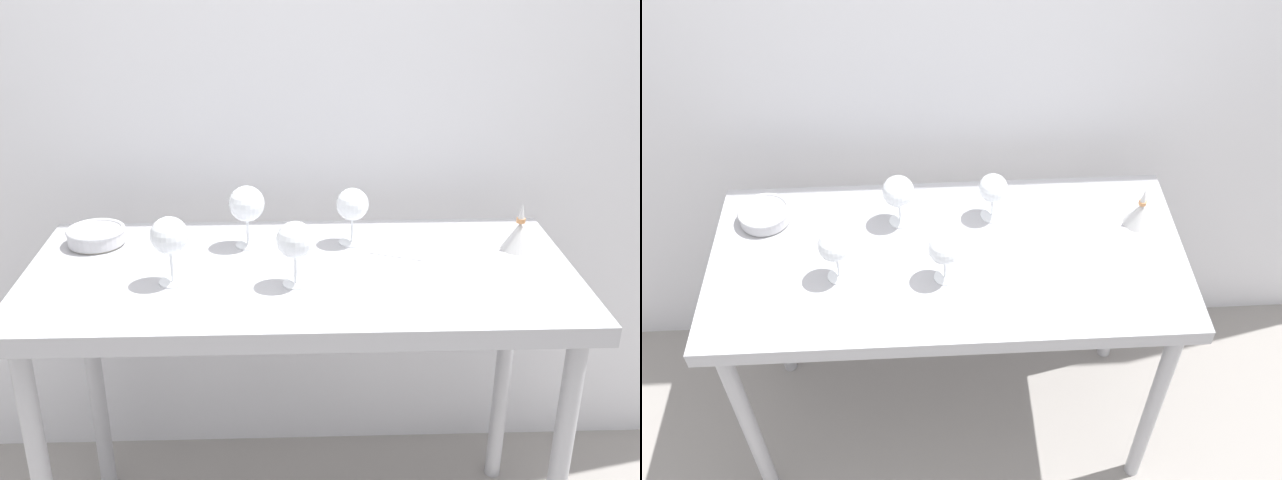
% 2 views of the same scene
% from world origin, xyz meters
% --- Properties ---
extents(ground_plane, '(6.00, 6.00, 0.00)m').
position_xyz_m(ground_plane, '(0.00, 0.00, 0.00)').
color(ground_plane, gray).
extents(back_wall, '(3.80, 0.04, 2.60)m').
position_xyz_m(back_wall, '(0.00, 0.49, 1.30)').
color(back_wall, silver).
rests_on(back_wall, ground_plane).
extents(steel_counter, '(1.40, 0.65, 0.90)m').
position_xyz_m(steel_counter, '(0.00, -0.01, 0.79)').
color(steel_counter, '#AAAAAF').
rests_on(steel_counter, ground_plane).
extents(wine_glass_far_left, '(0.10, 0.10, 0.17)m').
position_xyz_m(wine_glass_far_left, '(-0.14, 0.15, 1.02)').
color(wine_glass_far_left, white).
rests_on(wine_glass_far_left, steel_counter).
extents(wine_glass_far_right, '(0.09, 0.09, 0.16)m').
position_xyz_m(wine_glass_far_right, '(0.14, 0.16, 1.01)').
color(wine_glass_far_right, white).
rests_on(wine_glass_far_right, steel_counter).
extents(wine_glass_near_left, '(0.09, 0.09, 0.17)m').
position_xyz_m(wine_glass_near_left, '(-0.31, -0.07, 1.02)').
color(wine_glass_near_left, white).
rests_on(wine_glass_near_left, steel_counter).
extents(wine_glass_near_center, '(0.09, 0.09, 0.16)m').
position_xyz_m(wine_glass_near_center, '(-0.01, -0.10, 1.01)').
color(wine_glass_near_center, white).
rests_on(wine_glass_near_center, steel_counter).
extents(tasting_sheet_upper, '(0.22, 0.25, 0.00)m').
position_xyz_m(tasting_sheet_upper, '(0.30, 0.15, 0.90)').
color(tasting_sheet_upper, white).
rests_on(tasting_sheet_upper, steel_counter).
extents(tasting_bowl, '(0.16, 0.16, 0.05)m').
position_xyz_m(tasting_bowl, '(-0.56, 0.17, 0.93)').
color(tasting_bowl, beige).
rests_on(tasting_bowl, steel_counter).
extents(decanter_funnel, '(0.09, 0.09, 0.13)m').
position_xyz_m(decanter_funnel, '(0.59, 0.10, 0.94)').
color(decanter_funnel, beige).
rests_on(decanter_funnel, steel_counter).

